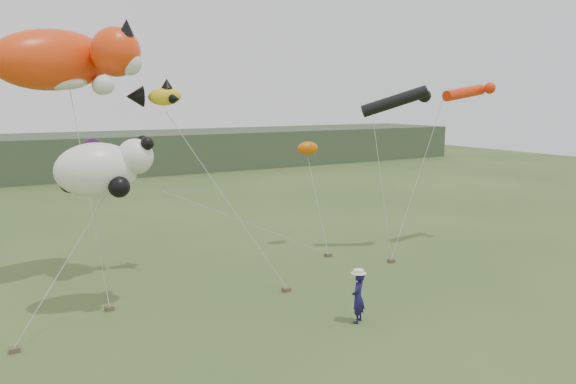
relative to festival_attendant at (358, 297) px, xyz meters
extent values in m
plane|color=#385123|center=(-0.14, 0.30, -0.89)|extent=(120.00, 120.00, 0.00)
cube|color=#2D3D28|center=(-0.14, 45.30, 1.11)|extent=(90.00, 12.00, 4.00)
imported|color=#181246|center=(0.00, 0.00, 0.00)|extent=(0.77, 0.72, 1.77)
cube|color=brown|center=(-7.04, 5.44, -0.81)|extent=(0.30, 0.24, 0.16)
cube|color=brown|center=(-0.51, 3.93, -0.81)|extent=(0.30, 0.24, 0.16)
cube|color=brown|center=(5.73, 4.88, -0.81)|extent=(0.30, 0.24, 0.16)
cube|color=brown|center=(-10.32, 3.41, -0.81)|extent=(0.30, 0.24, 0.16)
cube|color=brown|center=(3.77, 7.21, -0.81)|extent=(0.30, 0.24, 0.16)
ellipsoid|color=#F03B0D|center=(-7.75, 9.74, 8.17)|extent=(5.85, 4.40, 2.70)
sphere|color=#F03B0D|center=(-5.58, 8.66, 8.50)|extent=(1.95, 1.95, 1.95)
cone|color=black|center=(-5.25, 8.12, 9.42)|extent=(0.61, 0.74, 0.73)
cone|color=black|center=(-5.04, 9.20, 9.42)|extent=(0.61, 0.70, 0.69)
sphere|color=silver|center=(-5.15, 8.34, 8.07)|extent=(0.98, 0.98, 0.98)
ellipsoid|color=silver|center=(-7.53, 9.42, 7.31)|extent=(1.91, 0.95, 0.60)
sphere|color=silver|center=(-6.23, 8.01, 7.20)|extent=(0.76, 0.76, 0.76)
sphere|color=silver|center=(-6.01, 9.53, 7.20)|extent=(0.76, 0.76, 0.76)
ellipsoid|color=yellow|center=(-3.66, 8.56, 6.76)|extent=(1.48, 0.76, 0.81)
cone|color=black|center=(-4.85, 8.86, 6.76)|extent=(0.79, 0.97, 0.89)
cone|color=black|center=(-3.57, 8.56, 7.30)|extent=(0.49, 0.49, 0.39)
cone|color=black|center=(-3.37, 8.07, 6.66)|extent=(0.52, 0.55, 0.39)
cone|color=black|center=(-3.37, 9.05, 6.66)|extent=(0.52, 0.55, 0.39)
cylinder|color=black|center=(7.20, 6.66, 6.55)|extent=(3.11, 2.18, 1.57)
sphere|color=black|center=(8.66, 6.14, 6.81)|extent=(0.64, 0.64, 0.64)
cylinder|color=red|center=(11.29, 6.02, 6.98)|extent=(3.03, 0.93, 0.90)
sphere|color=red|center=(12.62, 5.54, 7.22)|extent=(0.59, 0.59, 0.59)
ellipsoid|color=white|center=(-7.18, 5.59, 4.22)|extent=(2.86, 1.91, 1.91)
sphere|color=white|center=(-5.91, 5.28, 4.64)|extent=(1.27, 1.27, 1.27)
sphere|color=black|center=(-5.60, 4.85, 5.12)|extent=(0.47, 0.47, 0.47)
sphere|color=black|center=(-5.49, 5.75, 5.12)|extent=(0.47, 0.47, 0.47)
sphere|color=black|center=(-6.65, 4.75, 3.69)|extent=(0.74, 0.74, 0.74)
sphere|color=black|center=(-8.03, 5.91, 3.80)|extent=(0.74, 0.74, 0.74)
ellipsoid|color=#CC5705|center=(4.00, 9.46, 4.20)|extent=(1.17, 0.68, 0.68)
ellipsoid|color=#4D1E68|center=(-6.28, 10.48, 4.36)|extent=(1.07, 0.71, 1.31)
camera|label=1|loc=(-11.32, -14.44, 6.63)|focal=35.00mm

